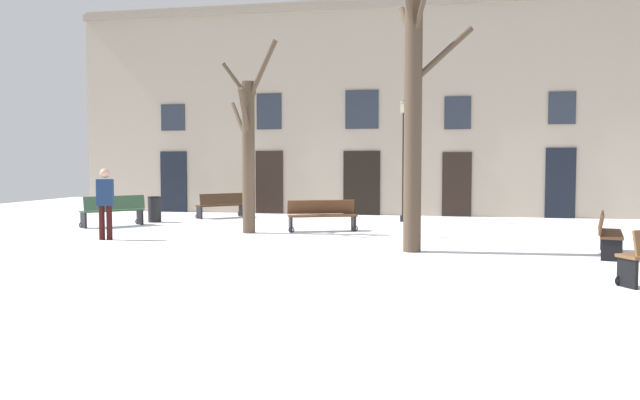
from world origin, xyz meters
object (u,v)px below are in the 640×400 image
(streetlamp, at_px, (404,147))
(bench_facing_shops, at_px, (322,215))
(litter_bin, at_px, (155,209))
(person_near_bench, at_px, (105,200))
(tree_left_of_center, at_px, (414,117))
(bench_near_center_tree, at_px, (113,210))
(bench_near_lamp, at_px, (608,233))
(bench_back_to_back_left, at_px, (222,205))
(tree_center, at_px, (249,148))

(streetlamp, relative_size, bench_facing_shops, 2.01)
(litter_bin, distance_m, person_near_bench, 4.68)
(tree_left_of_center, relative_size, bench_facing_shops, 3.10)
(streetlamp, relative_size, person_near_bench, 2.23)
(tree_left_of_center, relative_size, bench_near_center_tree, 3.52)
(streetlamp, xyz_separation_m, bench_near_center_tree, (-8.40, -3.24, -1.91))
(bench_near_center_tree, relative_size, bench_near_lamp, 0.91)
(person_near_bench, bearing_deg, bench_near_lamp, 161.52)
(tree_left_of_center, height_order, bench_facing_shops, tree_left_of_center)
(bench_facing_shops, bearing_deg, tree_left_of_center, -74.75)
(tree_left_of_center, distance_m, litter_bin, 10.19)
(tree_left_of_center, bearing_deg, bench_back_to_back_left, 134.14)
(litter_bin, height_order, bench_near_lamp, bench_near_lamp)
(litter_bin, bearing_deg, streetlamp, 12.43)
(litter_bin, relative_size, bench_back_to_back_left, 0.53)
(bench_facing_shops, bearing_deg, bench_back_to_back_left, 118.74)
(bench_facing_shops, distance_m, bench_back_to_back_left, 5.50)
(tree_center, height_order, bench_facing_shops, tree_center)
(tree_center, height_order, bench_back_to_back_left, tree_center)
(tree_left_of_center, bearing_deg, bench_facing_shops, 126.71)
(bench_facing_shops, bearing_deg, bench_near_lamp, -48.23)
(tree_center, bearing_deg, bench_back_to_back_left, 118.60)
(tree_left_of_center, bearing_deg, person_near_bench, 175.40)
(streetlamp, relative_size, bench_back_to_back_left, 2.51)
(bench_near_lamp, bearing_deg, litter_bin, 80.84)
(tree_center, xyz_separation_m, streetlamp, (3.88, 4.13, 0.09))
(tree_center, bearing_deg, bench_near_center_tree, 168.82)
(tree_center, distance_m, litter_bin, 4.98)
(tree_left_of_center, height_order, person_near_bench, tree_left_of_center)
(bench_near_lamp, bearing_deg, tree_center, 85.99)
(bench_near_center_tree, xyz_separation_m, person_near_bench, (1.51, -3.03, 0.49))
(tree_center, height_order, streetlamp, tree_center)
(bench_near_lamp, bearing_deg, person_near_bench, 100.65)
(bench_near_center_tree, bearing_deg, person_near_bench, 65.13)
(streetlamp, distance_m, litter_bin, 8.24)
(bench_facing_shops, height_order, bench_near_lamp, bench_near_lamp)
(bench_back_to_back_left, height_order, person_near_bench, person_near_bench)
(tree_left_of_center, distance_m, bench_facing_shops, 5.09)
(litter_bin, bearing_deg, bench_near_lamp, -21.61)
(tree_center, height_order, bench_near_lamp, tree_center)
(bench_facing_shops, bearing_deg, litter_bin, 143.35)
(tree_center, distance_m, bench_facing_shops, 2.75)
(tree_center, bearing_deg, bench_near_lamp, -16.46)
(bench_facing_shops, bearing_deg, bench_near_center_tree, 158.09)
(bench_back_to_back_left, bearing_deg, litter_bin, 4.98)
(bench_near_center_tree, distance_m, bench_back_to_back_left, 4.07)
(bench_near_center_tree, bearing_deg, bench_facing_shops, 128.18)
(bench_near_center_tree, bearing_deg, streetlamp, 149.73)
(bench_back_to_back_left, bearing_deg, bench_near_center_tree, 11.74)
(bench_near_center_tree, xyz_separation_m, bench_facing_shops, (6.36, -0.05, -0.04))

